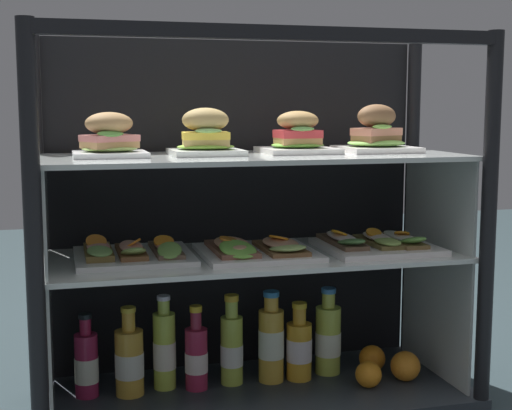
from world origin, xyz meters
TOP-DOWN VIEW (x-y plane):
  - ground_plane at (0.00, 0.00)m, footprint 6.00×6.00m
  - case_base_deck at (0.00, 0.00)m, footprint 1.10×0.45m
  - case_frame at (0.00, 0.10)m, footprint 1.10×0.45m
  - riser_lower_tier at (0.00, 0.00)m, footprint 1.03×0.37m
  - shelf_lower_glass at (0.00, 0.00)m, footprint 1.04×0.39m
  - riser_upper_tier at (0.00, 0.00)m, footprint 1.03×0.37m
  - shelf_upper_glass at (0.00, 0.00)m, footprint 1.04×0.39m
  - plated_roll_sandwich_near_left_corner at (-0.36, 0.02)m, footprint 0.17×0.17m
  - plated_roll_sandwich_left_of_center at (-0.12, 0.03)m, footprint 0.17×0.17m
  - plated_roll_sandwich_mid_left at (0.12, 0.04)m, footprint 0.19×0.19m
  - plated_roll_sandwich_far_left at (0.34, 0.03)m, footprint 0.19×0.19m
  - open_sandwich_tray_far_left at (-0.31, 0.02)m, footprint 0.28×0.27m
  - open_sandwich_tray_mid_right at (-0.01, -0.02)m, footprint 0.28×0.27m
  - open_sandwich_tray_center at (0.32, -0.02)m, footprint 0.28×0.27m
  - juice_bottle_front_middle at (-0.43, 0.07)m, footprint 0.06×0.06m
  - juice_bottle_back_center at (-0.32, 0.05)m, footprint 0.07×0.07m
  - juice_bottle_front_left_end at (-0.23, 0.07)m, footprint 0.06×0.06m
  - juice_bottle_back_left at (-0.15, 0.04)m, footprint 0.06×0.06m
  - juice_bottle_front_right_end at (-0.05, 0.06)m, footprint 0.06×0.06m
  - juice_bottle_front_fourth at (0.05, 0.05)m, footprint 0.07×0.07m
  - juice_bottle_near_post at (0.13, 0.04)m, footprint 0.07×0.07m
  - juice_bottle_back_right at (0.22, 0.07)m, footprint 0.07×0.07m
  - orange_fruit_beside_bottles at (0.35, 0.04)m, footprint 0.07×0.07m
  - orange_fruit_near_left_post at (0.40, -0.04)m, footprint 0.08×0.08m
  - orange_fruit_rolled_forward at (0.29, -0.06)m, footprint 0.07×0.07m

SIDE VIEW (x-z plane):
  - ground_plane at x=0.00m, z-range -0.02..0.00m
  - case_base_deck at x=0.00m, z-range 0.00..0.03m
  - orange_fruit_rolled_forward at x=0.29m, z-range 0.03..0.10m
  - orange_fruit_beside_bottles at x=0.35m, z-range 0.03..0.11m
  - orange_fruit_near_left_post at x=0.40m, z-range 0.03..0.11m
  - juice_bottle_front_middle at x=-0.43m, z-range 0.01..0.22m
  - juice_bottle_near_post at x=0.13m, z-range 0.01..0.22m
  - juice_bottle_back_left at x=-0.15m, z-range 0.01..0.23m
  - juice_bottle_back_center at x=-0.32m, z-range 0.01..0.24m
  - juice_bottle_front_right_end at x=-0.05m, z-range 0.01..0.25m
  - juice_bottle_back_right at x=0.22m, z-range 0.01..0.25m
  - juice_bottle_front_left_end at x=-0.23m, z-range 0.01..0.26m
  - juice_bottle_front_fourth at x=0.05m, z-range 0.02..0.26m
  - riser_lower_tier at x=0.00m, z-range 0.03..0.38m
  - shelf_lower_glass at x=0.00m, z-range 0.38..0.39m
  - open_sandwich_tray_far_left at x=-0.31m, z-range 0.38..0.44m
  - open_sandwich_tray_center at x=0.32m, z-range 0.38..0.44m
  - open_sandwich_tray_mid_right at x=-0.01m, z-range 0.38..0.44m
  - riser_upper_tier at x=0.00m, z-range 0.39..0.63m
  - case_frame at x=0.00m, z-range 0.04..0.98m
  - shelf_upper_glass at x=0.00m, z-range 0.63..0.64m
  - plated_roll_sandwich_mid_left at x=0.12m, z-range 0.63..0.74m
  - plated_roll_sandwich_near_left_corner at x=-0.36m, z-range 0.63..0.74m
  - plated_roll_sandwich_left_of_center at x=-0.12m, z-range 0.63..0.75m
  - plated_roll_sandwich_far_left at x=0.34m, z-range 0.63..0.75m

